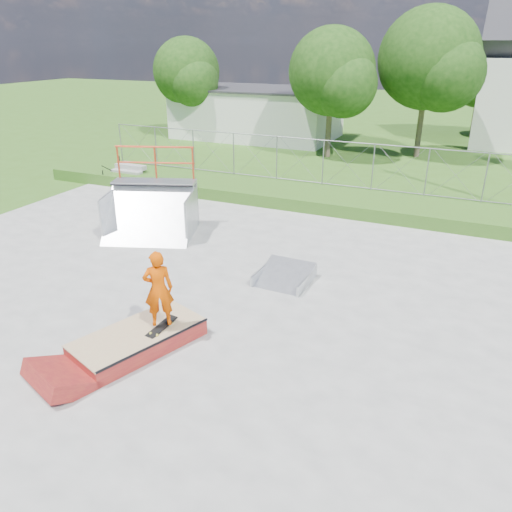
{
  "coord_description": "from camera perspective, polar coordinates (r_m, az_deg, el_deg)",
  "views": [
    {
      "loc": [
        5.64,
        -8.68,
        5.89
      ],
      "look_at": [
        1.12,
        1.42,
        1.1
      ],
      "focal_mm": 35.0,
      "sensor_mm": 36.0,
      "label": 1
    }
  ],
  "objects": [
    {
      "name": "skateboard",
      "position": [
        10.61,
        -10.73,
        -7.96
      ],
      "size": [
        0.33,
        0.82,
        0.13
      ],
      "primitive_type": "cube",
      "rotation": [
        0.14,
        0.0,
        -0.14
      ],
      "color": "black",
      "rests_on": "grind_box"
    },
    {
      "name": "quarter_pipe",
      "position": [
        16.28,
        -12.19,
        6.72
      ],
      "size": [
        3.34,
        3.09,
        2.72
      ],
      "primitive_type": null,
      "rotation": [
        0.0,
        0.0,
        0.35
      ],
      "color": "#A9ADB2",
      "rests_on": "concrete_pad"
    },
    {
      "name": "chain_link_fence",
      "position": [
        20.49,
        7.67,
        10.55
      ],
      "size": [
        20.0,
        0.06,
        1.8
      ],
      "primitive_type": null,
      "color": "gray",
      "rests_on": "grass_berm"
    },
    {
      "name": "grass_berm",
      "position": [
        19.85,
        6.64,
        6.75
      ],
      "size": [
        24.0,
        3.0,
        0.5
      ],
      "primitive_type": "cube",
      "color": "#355B1A",
      "rests_on": "ground"
    },
    {
      "name": "ground",
      "position": [
        11.91,
        -7.79,
        -6.46
      ],
      "size": [
        120.0,
        120.0,
        0.0
      ],
      "primitive_type": "plane",
      "color": "#355B1A",
      "rests_on": "ground"
    },
    {
      "name": "tree_left_far",
      "position": [
        33.48,
        -7.73,
        19.87
      ],
      "size": [
        4.42,
        4.16,
        6.18
      ],
      "color": "brown",
      "rests_on": "ground"
    },
    {
      "name": "tree_back_mid",
      "position": [
        36.61,
        24.66,
        17.9
      ],
      "size": [
        4.08,
        3.84,
        5.7
      ],
      "color": "brown",
      "rests_on": "ground"
    },
    {
      "name": "grind_box",
      "position": [
        10.73,
        -13.26,
        -9.32
      ],
      "size": [
        2.12,
        2.94,
        0.4
      ],
      "rotation": [
        0.0,
        0.0,
        -0.35
      ],
      "color": "maroon",
      "rests_on": "concrete_pad"
    },
    {
      "name": "skater",
      "position": [
        10.22,
        -11.07,
        -4.06
      ],
      "size": [
        0.71,
        0.66,
        1.62
      ],
      "primitive_type": "imported",
      "rotation": [
        0.0,
        0.0,
        3.76
      ],
      "color": "#D24600",
      "rests_on": "grind_box"
    },
    {
      "name": "concrete_stairs",
      "position": [
        23.07,
        -14.76,
        8.88
      ],
      "size": [
        1.5,
        1.6,
        0.8
      ],
      "primitive_type": null,
      "color": "gray",
      "rests_on": "ground"
    },
    {
      "name": "tree_left_near",
      "position": [
        27.57,
        9.06,
        19.71
      ],
      "size": [
        4.76,
        4.48,
        6.65
      ],
      "color": "brown",
      "rests_on": "ground"
    },
    {
      "name": "utility_building_flat",
      "position": [
        33.86,
        0.15,
        15.97
      ],
      "size": [
        10.0,
        6.0,
        3.0
      ],
      "primitive_type": "cube",
      "color": "white",
      "rests_on": "ground"
    },
    {
      "name": "tree_center",
      "position": [
        28.65,
        19.61,
        20.08
      ],
      "size": [
        5.44,
        5.12,
        7.6
      ],
      "color": "brown",
      "rests_on": "ground"
    },
    {
      "name": "concrete_pad",
      "position": [
        11.9,
        -7.79,
        -6.38
      ],
      "size": [
        20.0,
        16.0,
        0.04
      ],
      "primitive_type": "cube",
      "color": "gray",
      "rests_on": "ground"
    },
    {
      "name": "flat_bank_ramp",
      "position": [
        13.13,
        3.23,
        -2.29
      ],
      "size": [
        1.37,
        1.45,
        0.41
      ],
      "primitive_type": null,
      "rotation": [
        0.0,
        0.0,
        -0.03
      ],
      "color": "#A9ADB2",
      "rests_on": "concrete_pad"
    }
  ]
}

